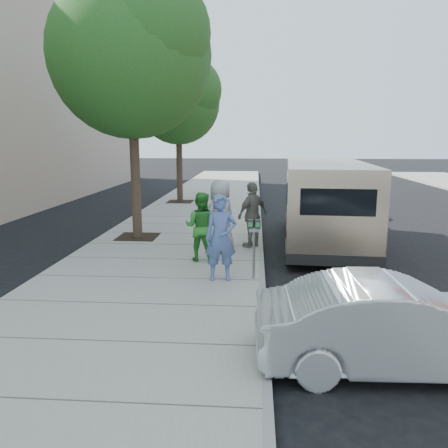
{
  "coord_description": "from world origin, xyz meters",
  "views": [
    {
      "loc": [
        1.26,
        -10.38,
        3.1
      ],
      "look_at": [
        0.53,
        -0.22,
        1.1
      ],
      "focal_mm": 35.0,
      "sensor_mm": 36.0,
      "label": 1
    }
  ],
  "objects_px": {
    "sedan": "(397,326)",
    "person_officer": "(221,238)",
    "person_green_shirt": "(201,227)",
    "person_striped_polo": "(253,215)",
    "parking_meter": "(254,236)",
    "van": "(325,202)",
    "person_gray_shirt": "(220,216)",
    "tree_near": "(132,50)",
    "tree_far": "(179,99)"
  },
  "relations": [
    {
      "from": "person_green_shirt",
      "to": "person_striped_polo",
      "type": "xyz_separation_m",
      "value": [
        1.24,
        1.47,
        0.06
      ]
    },
    {
      "from": "tree_far",
      "to": "sedan",
      "type": "distance_m",
      "value": 16.28
    },
    {
      "from": "van",
      "to": "person_striped_polo",
      "type": "relative_size",
      "value": 3.7
    },
    {
      "from": "tree_near",
      "to": "parking_meter",
      "type": "relative_size",
      "value": 5.83
    },
    {
      "from": "tree_near",
      "to": "van",
      "type": "distance_m",
      "value": 7.01
    },
    {
      "from": "tree_far",
      "to": "person_striped_polo",
      "type": "height_order",
      "value": "tree_far"
    },
    {
      "from": "tree_far",
      "to": "person_gray_shirt",
      "type": "bearing_deg",
      "value": -74.14
    },
    {
      "from": "sedan",
      "to": "person_officer",
      "type": "relative_size",
      "value": 2.09
    },
    {
      "from": "sedan",
      "to": "person_green_shirt",
      "type": "bearing_deg",
      "value": 32.7
    },
    {
      "from": "person_gray_shirt",
      "to": "tree_far",
      "type": "bearing_deg",
      "value": -123.2
    },
    {
      "from": "tree_near",
      "to": "person_striped_polo",
      "type": "distance_m",
      "value": 5.75
    },
    {
      "from": "van",
      "to": "person_striped_polo",
      "type": "bearing_deg",
      "value": -149.86
    },
    {
      "from": "person_officer",
      "to": "parking_meter",
      "type": "bearing_deg",
      "value": 1.09
    },
    {
      "from": "parking_meter",
      "to": "van",
      "type": "distance_m",
      "value": 4.38
    },
    {
      "from": "van",
      "to": "person_officer",
      "type": "relative_size",
      "value": 3.66
    },
    {
      "from": "tree_far",
      "to": "person_green_shirt",
      "type": "relative_size",
      "value": 3.85
    },
    {
      "from": "tree_near",
      "to": "van",
      "type": "height_order",
      "value": "tree_near"
    },
    {
      "from": "tree_near",
      "to": "parking_meter",
      "type": "height_order",
      "value": "tree_near"
    },
    {
      "from": "person_striped_polo",
      "to": "parking_meter",
      "type": "bearing_deg",
      "value": 44.82
    },
    {
      "from": "sedan",
      "to": "person_officer",
      "type": "height_order",
      "value": "person_officer"
    },
    {
      "from": "person_officer",
      "to": "van",
      "type": "bearing_deg",
      "value": 47.07
    },
    {
      "from": "parking_meter",
      "to": "person_striped_polo",
      "type": "xyz_separation_m",
      "value": [
        -0.05,
        2.82,
        -0.03
      ]
    },
    {
      "from": "sedan",
      "to": "person_striped_polo",
      "type": "xyz_separation_m",
      "value": [
        -1.99,
        6.15,
        0.43
      ]
    },
    {
      "from": "person_gray_shirt",
      "to": "person_striped_polo",
      "type": "height_order",
      "value": "person_gray_shirt"
    },
    {
      "from": "tree_near",
      "to": "person_officer",
      "type": "xyz_separation_m",
      "value": [
        2.81,
        -3.92,
        -4.49
      ]
    },
    {
      "from": "tree_far",
      "to": "person_gray_shirt",
      "type": "distance_m",
      "value": 10.31
    },
    {
      "from": "tree_near",
      "to": "van",
      "type": "bearing_deg",
      "value": 0.54
    },
    {
      "from": "van",
      "to": "person_officer",
      "type": "distance_m",
      "value": 4.84
    },
    {
      "from": "tree_near",
      "to": "person_green_shirt",
      "type": "relative_size",
      "value": 4.46
    },
    {
      "from": "tree_far",
      "to": "person_green_shirt",
      "type": "distance_m",
      "value": 11.0
    },
    {
      "from": "tree_near",
      "to": "person_striped_polo",
      "type": "relative_size",
      "value": 4.18
    },
    {
      "from": "tree_far",
      "to": "person_officer",
      "type": "xyz_separation_m",
      "value": [
        2.81,
        -11.52,
        -3.82
      ]
    },
    {
      "from": "tree_near",
      "to": "person_gray_shirt",
      "type": "xyz_separation_m",
      "value": [
        2.62,
        -1.63,
        -4.44
      ]
    },
    {
      "from": "person_gray_shirt",
      "to": "person_striped_polo",
      "type": "xyz_separation_m",
      "value": [
        0.83,
        0.65,
        -0.06
      ]
    },
    {
      "from": "parking_meter",
      "to": "person_officer",
      "type": "height_order",
      "value": "person_officer"
    },
    {
      "from": "person_gray_shirt",
      "to": "sedan",
      "type": "bearing_deg",
      "value": 68.09
    },
    {
      "from": "sedan",
      "to": "person_gray_shirt",
      "type": "distance_m",
      "value": 6.21
    },
    {
      "from": "tree_near",
      "to": "tree_far",
      "type": "relative_size",
      "value": 1.16
    },
    {
      "from": "person_green_shirt",
      "to": "person_gray_shirt",
      "type": "bearing_deg",
      "value": -105.69
    },
    {
      "from": "parking_meter",
      "to": "van",
      "type": "xyz_separation_m",
      "value": [
        2.06,
        3.86,
        0.2
      ]
    },
    {
      "from": "sedan",
      "to": "person_officer",
      "type": "xyz_separation_m",
      "value": [
        -2.63,
        3.22,
        0.43
      ]
    },
    {
      "from": "tree_near",
      "to": "person_gray_shirt",
      "type": "distance_m",
      "value": 5.41
    },
    {
      "from": "person_gray_shirt",
      "to": "person_striped_polo",
      "type": "distance_m",
      "value": 1.05
    },
    {
      "from": "tree_near",
      "to": "parking_meter",
      "type": "xyz_separation_m",
      "value": [
        3.5,
        -3.81,
        -4.46
      ]
    },
    {
      "from": "tree_far",
      "to": "van",
      "type": "relative_size",
      "value": 0.97
    },
    {
      "from": "van",
      "to": "sedan",
      "type": "bearing_deg",
      "value": -87.03
    },
    {
      "from": "parking_meter",
      "to": "person_striped_polo",
      "type": "bearing_deg",
      "value": 95.8
    },
    {
      "from": "sedan",
      "to": "person_gray_shirt",
      "type": "relative_size",
      "value": 1.98
    },
    {
      "from": "parking_meter",
      "to": "person_striped_polo",
      "type": "relative_size",
      "value": 0.72
    },
    {
      "from": "tree_near",
      "to": "person_gray_shirt",
      "type": "height_order",
      "value": "tree_near"
    }
  ]
}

